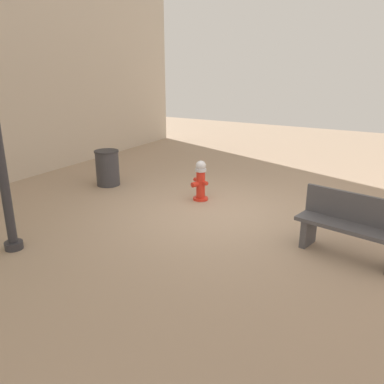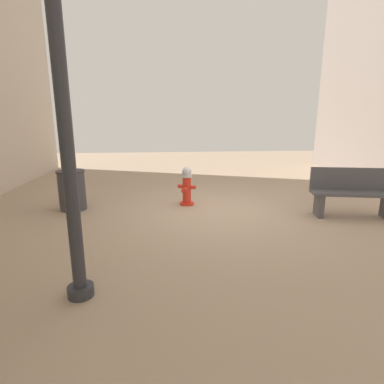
{
  "view_description": "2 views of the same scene",
  "coord_description": "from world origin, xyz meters",
  "px_view_note": "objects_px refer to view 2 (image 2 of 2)",
  "views": [
    {
      "loc": [
        -3.14,
        6.45,
        2.78
      ],
      "look_at": [
        0.27,
        0.44,
        0.5
      ],
      "focal_mm": 36.66,
      "sensor_mm": 36.0,
      "label": 1
    },
    {
      "loc": [
        1.13,
        6.03,
        1.88
      ],
      "look_at": [
        0.62,
        0.71,
        0.59
      ],
      "focal_mm": 28.34,
      "sensor_mm": 36.0,
      "label": 2
    }
  ],
  "objects_px": {
    "fire_hydrant": "(187,186)",
    "street_lamp": "(55,22)",
    "bench_near": "(353,192)",
    "trash_bin": "(72,190)"
  },
  "relations": [
    {
      "from": "street_lamp",
      "to": "trash_bin",
      "type": "bearing_deg",
      "value": -73.5
    },
    {
      "from": "street_lamp",
      "to": "bench_near",
      "type": "bearing_deg",
      "value": -152.82
    },
    {
      "from": "fire_hydrant",
      "to": "trash_bin",
      "type": "height_order",
      "value": "fire_hydrant"
    },
    {
      "from": "fire_hydrant",
      "to": "street_lamp",
      "type": "height_order",
      "value": "street_lamp"
    },
    {
      "from": "street_lamp",
      "to": "trash_bin",
      "type": "relative_size",
      "value": 5.26
    },
    {
      "from": "fire_hydrant",
      "to": "bench_near",
      "type": "relative_size",
      "value": 0.52
    },
    {
      "from": "fire_hydrant",
      "to": "bench_near",
      "type": "xyz_separation_m",
      "value": [
        -3.18,
        1.13,
        0.06
      ]
    },
    {
      "from": "fire_hydrant",
      "to": "trash_bin",
      "type": "distance_m",
      "value": 2.44
    },
    {
      "from": "bench_near",
      "to": "street_lamp",
      "type": "height_order",
      "value": "street_lamp"
    },
    {
      "from": "fire_hydrant",
      "to": "trash_bin",
      "type": "relative_size",
      "value": 1.02
    }
  ]
}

